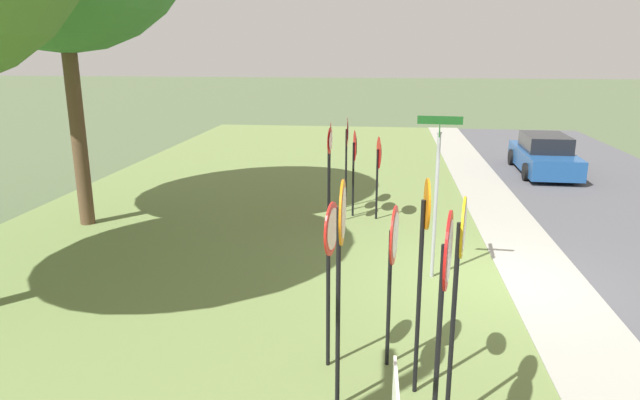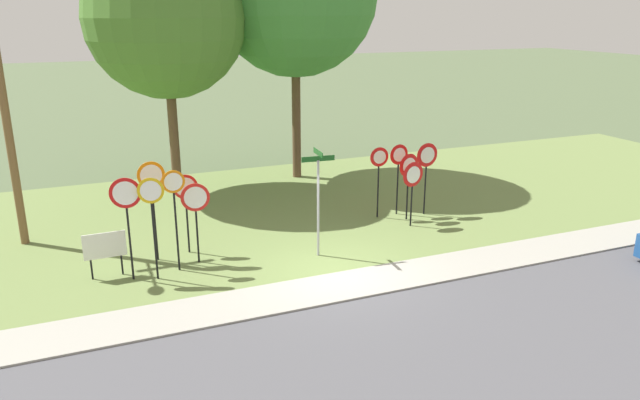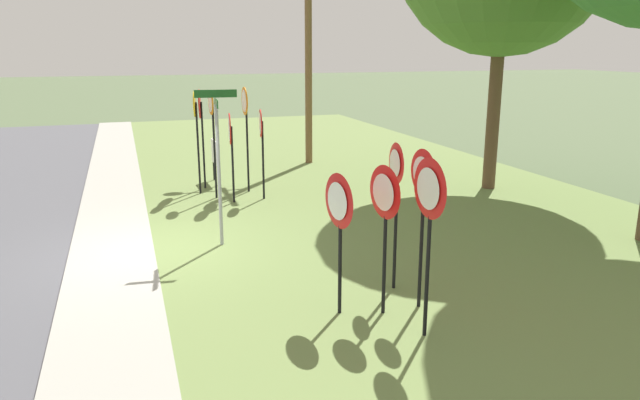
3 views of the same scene
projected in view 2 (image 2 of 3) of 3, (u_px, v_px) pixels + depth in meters
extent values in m
plane|color=#4C5B3D|center=(336.00, 274.00, 16.48)|extent=(160.00, 160.00, 0.00)
cube|color=#4C4C51|center=(433.00, 365.00, 12.25)|extent=(44.00, 6.40, 0.01)
cube|color=#99968C|center=(349.00, 285.00, 15.77)|extent=(44.00, 1.60, 0.06)
cube|color=olive|center=(268.00, 210.00, 21.76)|extent=(44.00, 12.00, 0.04)
cylinder|color=black|center=(187.00, 219.00, 17.58)|extent=(0.06, 0.06, 2.07)
cylinder|color=red|center=(185.00, 187.00, 17.25)|extent=(0.72, 0.13, 0.72)
cylinder|color=white|center=(185.00, 187.00, 17.24)|extent=(0.56, 0.09, 0.56)
cylinder|color=black|center=(154.00, 217.00, 16.97)|extent=(0.06, 0.06, 2.57)
cylinder|color=orange|center=(151.00, 175.00, 16.57)|extent=(0.75, 0.03, 0.75)
cylinder|color=white|center=(151.00, 175.00, 16.55)|extent=(0.59, 0.01, 0.59)
cylinder|color=black|center=(176.00, 226.00, 16.28)|extent=(0.06, 0.06, 2.58)
cylinder|color=orange|center=(173.00, 182.00, 15.87)|extent=(0.62, 0.04, 0.62)
cylinder|color=white|center=(173.00, 182.00, 15.85)|extent=(0.48, 0.02, 0.48)
cylinder|color=black|center=(197.00, 229.00, 16.91)|extent=(0.06, 0.06, 1.98)
cylinder|color=red|center=(195.00, 197.00, 16.59)|extent=(0.79, 0.13, 0.79)
cylinder|color=white|center=(195.00, 198.00, 16.58)|extent=(0.62, 0.09, 0.62)
cylinder|color=black|center=(154.00, 234.00, 15.75)|extent=(0.06, 0.06, 2.50)
cylinder|color=gold|center=(151.00, 191.00, 15.36)|extent=(0.67, 0.14, 0.68)
cylinder|color=white|center=(151.00, 191.00, 15.34)|extent=(0.52, 0.10, 0.53)
cylinder|color=black|center=(129.00, 236.00, 15.72)|extent=(0.06, 0.06, 2.46)
cylinder|color=red|center=(125.00, 193.00, 15.34)|extent=(0.79, 0.17, 0.80)
cylinder|color=white|center=(125.00, 193.00, 15.32)|extent=(0.62, 0.12, 0.62)
cylinder|color=black|center=(425.00, 184.00, 20.92)|extent=(0.06, 0.06, 2.20)
cone|color=red|center=(427.00, 155.00, 20.58)|extent=(0.83, 0.06, 0.83)
cone|color=silver|center=(428.00, 155.00, 20.56)|extent=(0.56, 0.04, 0.56)
cylinder|color=black|center=(412.00, 199.00, 19.81)|extent=(0.06, 0.06, 1.84)
cone|color=red|center=(413.00, 175.00, 19.53)|extent=(0.82, 0.16, 0.82)
cone|color=white|center=(414.00, 175.00, 19.51)|extent=(0.55, 0.11, 0.56)
cylinder|color=black|center=(407.00, 191.00, 20.42)|extent=(0.06, 0.06, 1.97)
cone|color=red|center=(409.00, 166.00, 20.12)|extent=(0.79, 0.15, 0.80)
cone|color=white|center=(410.00, 166.00, 20.10)|extent=(0.54, 0.10, 0.54)
cylinder|color=black|center=(378.00, 186.00, 20.59)|extent=(0.06, 0.06, 2.20)
cone|color=red|center=(380.00, 157.00, 20.24)|extent=(0.66, 0.08, 0.66)
cone|color=silver|center=(380.00, 157.00, 20.23)|extent=(0.45, 0.05, 0.45)
cylinder|color=black|center=(397.00, 184.00, 20.93)|extent=(0.06, 0.06, 2.20)
cone|color=red|center=(399.00, 155.00, 20.58)|extent=(0.70, 0.07, 0.70)
cone|color=white|center=(400.00, 155.00, 20.56)|extent=(0.48, 0.04, 0.48)
cylinder|color=#9EA0A8|center=(318.00, 209.00, 17.24)|extent=(0.07, 0.07, 2.81)
cylinder|color=#9EA0A8|center=(318.00, 161.00, 16.82)|extent=(0.09, 0.09, 0.03)
cube|color=#19511E|center=(318.00, 159.00, 16.80)|extent=(0.96, 0.10, 0.15)
cube|color=#19511E|center=(318.00, 153.00, 16.75)|extent=(0.09, 0.81, 0.15)
cylinder|color=brown|center=(5.00, 110.00, 17.37)|extent=(0.24, 0.24, 8.14)
cylinder|color=black|center=(92.00, 270.00, 16.00)|extent=(0.05, 0.05, 0.55)
cylinder|color=black|center=(122.00, 265.00, 16.30)|extent=(0.05, 0.05, 0.55)
cube|color=white|center=(105.00, 245.00, 15.97)|extent=(1.10, 0.06, 0.70)
cylinder|color=brown|center=(173.00, 127.00, 23.08)|extent=(0.36, 0.36, 5.11)
sphere|color=#47752D|center=(165.00, 17.00, 21.88)|extent=(5.85, 5.85, 5.85)
cylinder|color=brown|center=(296.00, 109.00, 25.18)|extent=(0.36, 0.36, 5.83)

